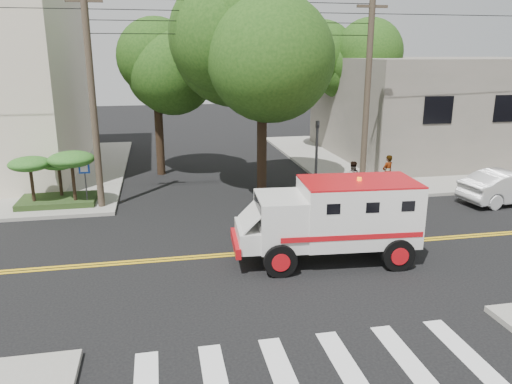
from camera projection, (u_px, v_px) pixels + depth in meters
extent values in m
plane|color=black|center=(258.00, 253.00, 16.76)|extent=(100.00, 100.00, 0.00)
cube|color=gray|center=(422.00, 156.00, 32.02)|extent=(17.00, 17.00, 0.15)
cube|color=#6B675C|center=(444.00, 106.00, 31.94)|extent=(14.00, 12.00, 6.00)
cylinder|color=#382D23|center=(93.00, 103.00, 20.15)|extent=(0.28, 0.28, 9.00)
cylinder|color=#382D23|center=(367.00, 98.00, 22.58)|extent=(0.28, 0.28, 9.00)
cylinder|color=black|center=(262.00, 122.00, 22.23)|extent=(0.44, 0.44, 7.00)
sphere|color=#1A3D10|center=(262.00, 40.00, 21.28)|extent=(5.32, 5.32, 5.32)
sphere|color=#1A3D10|center=(293.00, 25.00, 20.62)|extent=(4.56, 4.56, 4.56)
cylinder|color=black|center=(159.00, 123.00, 26.76)|extent=(0.44, 0.44, 5.60)
sphere|color=#1A3D10|center=(156.00, 70.00, 26.01)|extent=(3.92, 3.92, 3.92)
sphere|color=#1A3D10|center=(172.00, 62.00, 25.52)|extent=(3.36, 3.36, 3.36)
cylinder|color=black|center=(336.00, 108.00, 32.66)|extent=(0.44, 0.44, 5.95)
sphere|color=#1A3D10|center=(338.00, 61.00, 31.85)|extent=(4.20, 4.20, 4.20)
sphere|color=#1A3D10|center=(356.00, 54.00, 31.33)|extent=(3.60, 3.60, 3.60)
cylinder|color=#3F3F42|center=(316.00, 161.00, 22.27)|extent=(0.12, 0.12, 3.60)
imported|color=#3F3F42|center=(317.00, 131.00, 21.91)|extent=(0.15, 0.18, 0.90)
cylinder|color=#3F3F42|center=(86.00, 186.00, 21.18)|extent=(0.06, 0.06, 2.00)
cube|color=#0C33A5|center=(84.00, 168.00, 20.90)|extent=(0.45, 0.03, 0.45)
cube|color=#1E3314|center=(58.00, 200.00, 21.69)|extent=(3.20, 2.00, 0.24)
cylinder|color=black|center=(32.00, 184.00, 21.00)|extent=(0.14, 0.14, 1.52)
ellipsoid|color=#1A5419|center=(30.00, 164.00, 20.77)|extent=(1.73, 1.73, 0.60)
cylinder|color=black|center=(60.00, 180.00, 21.87)|extent=(0.14, 0.14, 1.36)
ellipsoid|color=#1A5419|center=(58.00, 163.00, 21.67)|extent=(1.55, 1.55, 0.54)
cylinder|color=black|center=(74.00, 181.00, 21.11)|extent=(0.14, 0.14, 1.68)
ellipsoid|color=#1A5419|center=(71.00, 159.00, 20.86)|extent=(1.91, 1.91, 0.66)
cube|color=silver|center=(357.00, 212.00, 15.86)|extent=(3.72, 2.36, 1.93)
cube|color=silver|center=(281.00, 220.00, 15.61)|extent=(1.61, 2.12, 1.56)
cube|color=black|center=(258.00, 208.00, 15.41)|extent=(0.17, 1.56, 0.64)
cube|color=silver|center=(250.00, 235.00, 15.62)|extent=(0.95, 1.89, 0.64)
cube|color=#B70E14|center=(236.00, 243.00, 15.62)|extent=(0.30, 1.98, 0.32)
cube|color=#B70E14|center=(359.00, 181.00, 15.59)|extent=(3.72, 2.36, 0.06)
cylinder|color=black|center=(280.00, 261.00, 14.85)|extent=(1.03, 0.36, 1.01)
cylinder|color=black|center=(270.00, 236.00, 16.82)|extent=(1.03, 0.36, 1.01)
cylinder|color=black|center=(398.00, 255.00, 15.30)|extent=(1.03, 0.36, 1.01)
cylinder|color=black|center=(374.00, 232.00, 17.26)|extent=(1.03, 0.36, 1.01)
imported|color=#B9B9B9|center=(509.00, 187.00, 22.10)|extent=(4.66, 2.13, 1.48)
imported|color=gray|center=(387.00, 172.00, 23.66)|extent=(0.72, 0.61, 1.68)
imported|color=gray|center=(352.00, 178.00, 22.73)|extent=(0.87, 0.73, 1.59)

